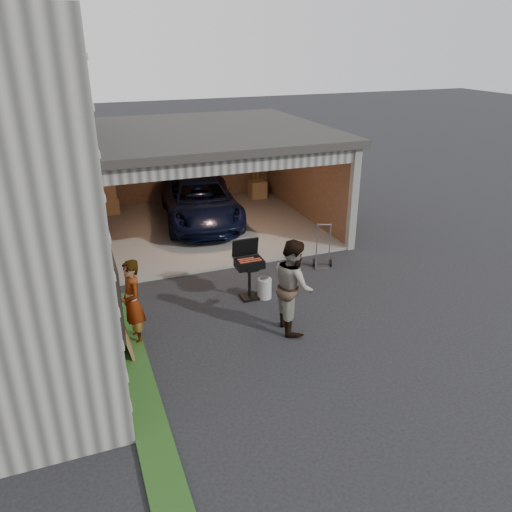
{
  "coord_description": "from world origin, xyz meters",
  "views": [
    {
      "loc": [
        -2.83,
        -7.06,
        5.17
      ],
      "look_at": [
        0.45,
        1.53,
        1.15
      ],
      "focal_mm": 35.0,
      "sensor_mm": 36.0,
      "label": 1
    }
  ],
  "objects_px": {
    "bbq_grill": "(249,265)",
    "woman": "(132,303)",
    "minivan": "(200,203)",
    "plywood_panel": "(122,326)",
    "propane_tank": "(265,288)",
    "man": "(293,285)",
    "hand_truck": "(323,259)"
  },
  "relations": [
    {
      "from": "man",
      "to": "minivan",
      "type": "bearing_deg",
      "value": 7.33
    },
    {
      "from": "bbq_grill",
      "to": "propane_tank",
      "type": "distance_m",
      "value": 0.64
    },
    {
      "from": "bbq_grill",
      "to": "hand_truck",
      "type": "relative_size",
      "value": 1.15
    },
    {
      "from": "woman",
      "to": "propane_tank",
      "type": "height_order",
      "value": "woman"
    },
    {
      "from": "man",
      "to": "plywood_panel",
      "type": "relative_size",
      "value": 1.75
    },
    {
      "from": "man",
      "to": "hand_truck",
      "type": "bearing_deg",
      "value": -32.8
    },
    {
      "from": "man",
      "to": "bbq_grill",
      "type": "xyz_separation_m",
      "value": [
        -0.35,
        1.46,
        -0.15
      ]
    },
    {
      "from": "bbq_grill",
      "to": "woman",
      "type": "bearing_deg",
      "value": -161.01
    },
    {
      "from": "bbq_grill",
      "to": "minivan",
      "type": "bearing_deg",
      "value": 86.93
    },
    {
      "from": "man",
      "to": "propane_tank",
      "type": "xyz_separation_m",
      "value": [
        -0.05,
        1.32,
        -0.69
      ]
    },
    {
      "from": "bbq_grill",
      "to": "propane_tank",
      "type": "bearing_deg",
      "value": -24.74
    },
    {
      "from": "woman",
      "to": "bbq_grill",
      "type": "relative_size",
      "value": 1.27
    },
    {
      "from": "plywood_panel",
      "to": "man",
      "type": "bearing_deg",
      "value": -6.35
    },
    {
      "from": "man",
      "to": "plywood_panel",
      "type": "bearing_deg",
      "value": 90.22
    },
    {
      "from": "man",
      "to": "plywood_panel",
      "type": "height_order",
      "value": "man"
    },
    {
      "from": "minivan",
      "to": "man",
      "type": "relative_size",
      "value": 2.48
    },
    {
      "from": "bbq_grill",
      "to": "plywood_panel",
      "type": "xyz_separation_m",
      "value": [
        -2.79,
        -1.11,
        -0.25
      ]
    },
    {
      "from": "bbq_grill",
      "to": "hand_truck",
      "type": "distance_m",
      "value": 2.43
    },
    {
      "from": "minivan",
      "to": "propane_tank",
      "type": "distance_m",
      "value": 5.1
    },
    {
      "from": "propane_tank",
      "to": "hand_truck",
      "type": "relative_size",
      "value": 0.4
    },
    {
      "from": "woman",
      "to": "hand_truck",
      "type": "xyz_separation_m",
      "value": [
        4.77,
        1.69,
        -0.6
      ]
    },
    {
      "from": "man",
      "to": "bbq_grill",
      "type": "relative_size",
      "value": 1.42
    },
    {
      "from": "propane_tank",
      "to": "plywood_panel",
      "type": "distance_m",
      "value": 3.26
    },
    {
      "from": "minivan",
      "to": "plywood_panel",
      "type": "relative_size",
      "value": 4.35
    },
    {
      "from": "woman",
      "to": "bbq_grill",
      "type": "height_order",
      "value": "woman"
    },
    {
      "from": "woman",
      "to": "bbq_grill",
      "type": "bearing_deg",
      "value": 99.63
    },
    {
      "from": "hand_truck",
      "to": "minivan",
      "type": "bearing_deg",
      "value": 138.78
    },
    {
      "from": "minivan",
      "to": "woman",
      "type": "relative_size",
      "value": 2.79
    },
    {
      "from": "minivan",
      "to": "woman",
      "type": "distance_m",
      "value": 6.47
    },
    {
      "from": "woman",
      "to": "plywood_panel",
      "type": "relative_size",
      "value": 1.56
    },
    {
      "from": "propane_tank",
      "to": "plywood_panel",
      "type": "xyz_separation_m",
      "value": [
        -3.09,
        -0.97,
        0.29
      ]
    },
    {
      "from": "man",
      "to": "propane_tank",
      "type": "distance_m",
      "value": 1.49
    }
  ]
}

